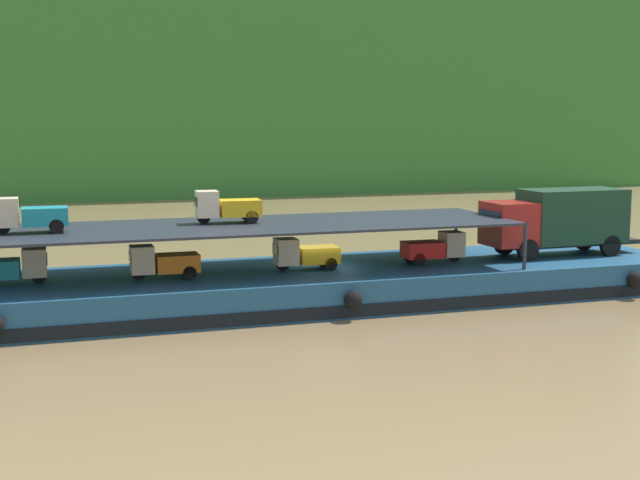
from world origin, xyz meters
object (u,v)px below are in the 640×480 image
(mini_truck_lower_fore, at_px, (434,248))
(mini_truck_upper_mid, at_px, (227,207))
(mini_truck_lower_aft, at_px, (163,262))
(mini_truck_lower_mid, at_px, (305,254))
(mini_truck_upper_stern, at_px, (29,215))
(cargo_barge, at_px, (322,285))
(covered_lorry, at_px, (558,220))
(mini_truck_lower_stern, at_px, (12,267))

(mini_truck_lower_fore, xyz_separation_m, mini_truck_upper_mid, (-9.09, 1.21, 2.00))
(mini_truck_lower_fore, bearing_deg, mini_truck_lower_aft, -179.58)
(mini_truck_lower_aft, xyz_separation_m, mini_truck_lower_mid, (6.02, 0.20, 0.00))
(mini_truck_lower_mid, xyz_separation_m, mini_truck_upper_stern, (-11.02, 0.30, 2.00))
(cargo_barge, height_order, mini_truck_lower_aft, mini_truck_lower_aft)
(covered_lorry, distance_m, mini_truck_upper_stern, 23.44)
(mini_truck_lower_aft, bearing_deg, mini_truck_lower_fore, 0.42)
(covered_lorry, bearing_deg, mini_truck_lower_stern, 179.04)
(mini_truck_upper_mid, bearing_deg, mini_truck_upper_stern, -174.27)
(mini_truck_upper_stern, height_order, mini_truck_upper_mid, same)
(covered_lorry, xyz_separation_m, mini_truck_upper_mid, (-15.52, 1.03, 1.00))
(cargo_barge, distance_m, mini_truck_lower_stern, 12.71)
(mini_truck_lower_stern, height_order, mini_truck_upper_stern, mini_truck_upper_stern)
(mini_truck_lower_mid, xyz_separation_m, mini_truck_lower_fore, (5.98, -0.12, 0.00))
(mini_truck_lower_mid, bearing_deg, mini_truck_lower_fore, -1.11)
(covered_lorry, height_order, mini_truck_lower_mid, covered_lorry)
(mini_truck_lower_stern, height_order, mini_truck_lower_fore, same)
(mini_truck_lower_stern, height_order, mini_truck_lower_aft, same)
(cargo_barge, xyz_separation_m, mini_truck_lower_aft, (-6.90, -0.54, 1.44))
(covered_lorry, xyz_separation_m, mini_truck_upper_stern, (-23.42, 0.24, 1.00))
(cargo_barge, xyz_separation_m, mini_truck_upper_mid, (-3.99, 0.76, 3.44))
(cargo_barge, relative_size, mini_truck_upper_stern, 12.05)
(mini_truck_lower_fore, distance_m, mini_truck_upper_mid, 9.39)
(covered_lorry, relative_size, mini_truck_lower_mid, 2.86)
(mini_truck_lower_stern, relative_size, mini_truck_upper_stern, 1.01)
(mini_truck_lower_stern, xyz_separation_m, mini_truck_upper_stern, (0.73, -0.17, 2.00))
(mini_truck_upper_stern, relative_size, mini_truck_upper_mid, 0.98)
(mini_truck_lower_aft, bearing_deg, mini_truck_upper_stern, 174.26)
(mini_truck_lower_stern, bearing_deg, mini_truck_lower_aft, -6.68)
(mini_truck_upper_stern, bearing_deg, mini_truck_upper_mid, 5.73)
(mini_truck_lower_mid, distance_m, mini_truck_lower_fore, 5.98)
(mini_truck_lower_aft, distance_m, mini_truck_lower_mid, 6.02)
(mini_truck_lower_stern, xyz_separation_m, mini_truck_upper_mid, (8.64, 0.62, 2.00))
(mini_truck_lower_aft, bearing_deg, covered_lorry, 0.82)
(cargo_barge, relative_size, mini_truck_upper_mid, 11.83)
(mini_truck_lower_stern, bearing_deg, mini_truck_lower_mid, -2.28)
(mini_truck_upper_stern, xyz_separation_m, mini_truck_upper_mid, (7.90, 0.79, 0.00))
(mini_truck_upper_stern, bearing_deg, covered_lorry, -0.58)
(covered_lorry, bearing_deg, mini_truck_upper_stern, 179.42)
(mini_truck_lower_aft, xyz_separation_m, mini_truck_upper_mid, (2.90, 1.30, 2.00))
(covered_lorry, bearing_deg, cargo_barge, 178.63)
(mini_truck_lower_stern, distance_m, mini_truck_upper_stern, 2.14)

